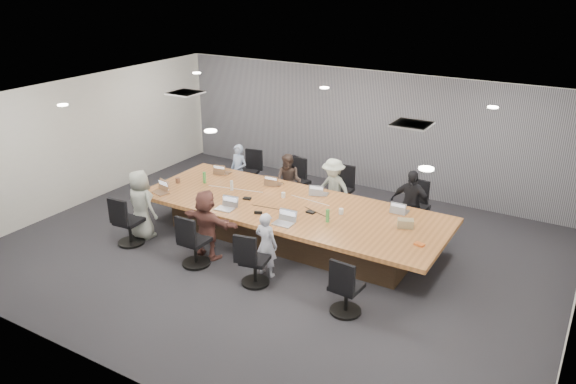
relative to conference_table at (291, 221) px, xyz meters
The scene contains 40 objects.
floor 0.64m from the conference_table, 90.00° to the right, with size 10.00×8.00×0.00m, color #29292F.
ceiling 2.45m from the conference_table, 90.00° to the right, with size 10.00×8.00×0.00m, color white.
wall_back 3.64m from the conference_table, 90.00° to the left, with size 10.00×2.80×0.00m, color beige.
wall_front 4.61m from the conference_table, 90.00° to the right, with size 10.00×2.80×0.00m, color beige.
wall_left 5.12m from the conference_table, behind, with size 8.00×2.80×0.00m, color beige.
curtain 3.56m from the conference_table, 90.00° to the left, with size 9.80×0.04×2.80m, color gray.
conference_table is the anchor object (origin of this frame).
chair_0 2.76m from the conference_table, 142.00° to the left, with size 0.52×0.52×0.77m, color black, non-canonical shape.
chair_1 1.90m from the conference_table, 116.36° to the left, with size 0.56×0.56×0.82m, color black, non-canonical shape.
chair_2 1.72m from the conference_table, 82.19° to the left, with size 0.57×0.57×0.84m, color black, non-canonical shape.
chair_3 2.55m from the conference_table, 41.72° to the left, with size 0.54×0.54×0.81m, color black, non-canonical shape.
chair_4 3.09m from the conference_table, 146.56° to the right, with size 0.53×0.53×0.79m, color black, non-canonical shape.
chair_5 1.96m from the conference_table, 119.66° to the right, with size 0.53×0.53×0.79m, color black, non-canonical shape.
chair_6 1.73m from the conference_table, 79.69° to the right, with size 0.50×0.50×0.74m, color black, non-canonical shape.
chair_7 2.61m from the conference_table, 40.60° to the right, with size 0.52×0.52×0.77m, color black, non-canonical shape.
person_0 2.57m from the conference_table, 148.18° to the left, with size 0.45×0.30×1.24m, color #8FA6D0.
laptop_0 2.34m from the conference_table, 159.81° to the left, with size 0.29×0.20×0.02m, color #8C6647.
person_1 1.61m from the conference_table, 121.96° to the left, with size 0.60×0.47×1.23m, color #3E302B.
laptop_1 1.21m from the conference_table, 136.47° to the left, with size 0.30×0.21×0.02m, color #8C6647.
person_2 1.39m from the conference_table, 80.21° to the left, with size 0.85×0.49×1.32m, color #B2BDAF.
laptop_2 0.90m from the conference_table, 73.76° to the left, with size 0.29×0.20×0.02m, color #B2B2B7.
person_3 2.35m from the conference_table, 35.30° to the left, with size 0.81×0.34×1.38m, color black.
laptop_3 2.10m from the conference_table, 22.76° to the left, with size 0.30×0.21×0.02m, color #B2B2B7.
person_4 2.92m from the conference_table, 152.33° to the right, with size 0.68×0.44×1.39m, color #979E96.
laptop_4 2.72m from the conference_table, 162.74° to the right, with size 0.32×0.22×0.02m, color #8C6647.
person_5 1.68m from the conference_table, 125.64° to the right, with size 1.22×0.39×1.31m, color brown.
laptop_5 1.30m from the conference_table, 140.43° to the right, with size 0.34×0.23×0.02m, color #B2B2B7.
person_6 1.40m from the conference_table, 77.10° to the right, with size 0.43×0.28×1.17m, color silver.
laptop_6 0.93m from the conference_table, 68.87° to the right, with size 0.35×0.24×0.02m, color #B2B2B7.
bottle_green_left 2.22m from the conference_table, behind, with size 0.07×0.07×0.24m, color green.
bottle_green_right 1.09m from the conference_table, 17.96° to the right, with size 0.07×0.07×0.24m, color green.
bottle_clear 1.50m from the conference_table, behind, with size 0.06×0.06×0.21m, color silver.
cup_white_far 0.58m from the conference_table, 140.81° to the left, with size 0.08×0.08×0.10m, color white.
cup_white_near 1.09m from the conference_table, ahead, with size 0.09×0.09×0.11m, color white.
mug_brown 2.69m from the conference_table, behind, with size 0.09×0.09×0.11m, color brown.
mic_left 0.97m from the conference_table, 169.18° to the right, with size 0.15×0.10×0.03m, color black.
mic_right 0.62m from the conference_table, 12.95° to the right, with size 0.16×0.11×0.03m, color black.
stapler 0.81m from the conference_table, 115.56° to the right, with size 0.15×0.04×0.06m, color black.
canvas_bag 2.26m from the conference_table, ahead, with size 0.27×0.17×0.15m, color #988761.
snack_packet 2.70m from the conference_table, ahead, with size 0.16×0.11×0.04m, color #CC5B20.
Camera 1 is at (4.97, -7.99, 4.99)m, focal length 35.00 mm.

